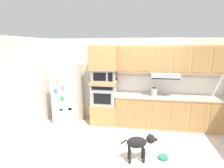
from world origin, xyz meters
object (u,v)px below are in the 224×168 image
object	(u,v)px
electric_kettle	(154,92)
dog	(140,143)
built_in_oven	(104,94)
refrigerator	(68,94)
dog_food_bowl	(163,157)
microwave	(104,75)
screwdriver	(165,96)

from	to	relation	value
electric_kettle	dog	bearing A→B (deg)	-102.88
built_in_oven	dog	world-z (taller)	built_in_oven
refrigerator	built_in_oven	world-z (taller)	refrigerator
dog_food_bowl	microwave	bearing A→B (deg)	135.33
built_in_oven	microwave	bearing A→B (deg)	-0.77
microwave	electric_kettle	world-z (taller)	microwave
dog	screwdriver	bearing A→B (deg)	55.22
microwave	electric_kettle	bearing A→B (deg)	-1.91
screwdriver	dog_food_bowl	world-z (taller)	screwdriver
microwave	screwdriver	size ratio (longest dim) A/B	4.22
electric_kettle	screwdriver	bearing A→B (deg)	6.00
refrigerator	microwave	xyz separation A→B (m)	(1.08, 0.07, 0.58)
dog	dog_food_bowl	xyz separation A→B (m)	(0.49, 0.14, -0.37)
refrigerator	electric_kettle	world-z (taller)	refrigerator
refrigerator	dog	world-z (taller)	refrigerator
electric_kettle	dog_food_bowl	distance (m)	1.79
screwdriver	dog_food_bowl	xyz separation A→B (m)	(-0.18, -1.50, -0.90)
electric_kettle	dog_food_bowl	bearing A→B (deg)	-85.28
screwdriver	dog	world-z (taller)	screwdriver
built_in_oven	dog_food_bowl	distance (m)	2.33
built_in_oven	electric_kettle	bearing A→B (deg)	-1.91
built_in_oven	dog	distance (m)	2.02
refrigerator	built_in_oven	bearing A→B (deg)	3.58
refrigerator	built_in_oven	xyz separation A→B (m)	(1.08, 0.07, 0.02)
dog	dog_food_bowl	world-z (taller)	dog
built_in_oven	microwave	size ratio (longest dim) A/B	1.09
microwave	dog	world-z (taller)	microwave
dog_food_bowl	dog	bearing A→B (deg)	-164.05
electric_kettle	built_in_oven	bearing A→B (deg)	178.09
screwdriver	dog_food_bowl	distance (m)	1.76
microwave	electric_kettle	size ratio (longest dim) A/B	2.68
refrigerator	dog_food_bowl	world-z (taller)	refrigerator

